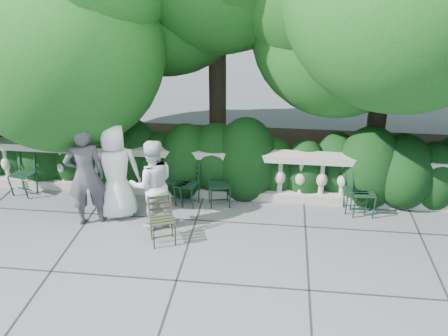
# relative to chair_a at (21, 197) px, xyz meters

# --- Properties ---
(ground) EXTENTS (90.00, 90.00, 0.00)m
(ground) POSITION_rel_chair_a_xyz_m (4.15, -1.27, 0.00)
(ground) COLOR #54565C
(ground) RESTS_ON ground
(balustrade) EXTENTS (12.00, 0.44, 1.00)m
(balustrade) POSITION_rel_chair_a_xyz_m (4.15, 0.53, 0.49)
(balustrade) COLOR #9E998E
(balustrade) RESTS_ON ground
(shrub_hedge) EXTENTS (15.00, 2.60, 1.70)m
(shrub_hedge) POSITION_rel_chair_a_xyz_m (4.15, 1.73, 0.00)
(shrub_hedge) COLOR black
(shrub_hedge) RESTS_ON ground
(chair_a) EXTENTS (0.54, 0.57, 0.84)m
(chair_a) POSITION_rel_chair_a_xyz_m (0.00, 0.00, 0.00)
(chair_a) COLOR black
(chair_a) RESTS_ON ground
(chair_b) EXTENTS (0.53, 0.56, 0.84)m
(chair_b) POSITION_rel_chair_a_xyz_m (3.35, -0.04, 0.00)
(chair_b) COLOR black
(chair_b) RESTS_ON ground
(chair_c) EXTENTS (0.60, 0.62, 0.84)m
(chair_c) POSITION_rel_chair_a_xyz_m (3.15, 0.05, 0.00)
(chair_c) COLOR black
(chair_c) RESTS_ON ground
(chair_d) EXTENTS (0.55, 0.58, 0.84)m
(chair_d) POSITION_rel_chair_a_xyz_m (4.05, 0.01, 0.00)
(chair_d) COLOR black
(chair_d) RESTS_ON ground
(chair_e) EXTENTS (0.46, 0.50, 0.84)m
(chair_e) POSITION_rel_chair_a_xyz_m (6.59, 0.07, 0.00)
(chair_e) COLOR black
(chair_e) RESTS_ON ground
(chair_f) EXTENTS (0.46, 0.50, 0.84)m
(chair_f) POSITION_rel_chair_a_xyz_m (6.72, -0.03, 0.00)
(chair_f) COLOR black
(chair_f) RESTS_ON ground
(chair_weathered) EXTENTS (0.59, 0.61, 0.84)m
(chair_weathered) POSITION_rel_chair_a_xyz_m (3.27, -1.39, 0.00)
(chair_weathered) COLOR black
(chair_weathered) RESTS_ON ground
(person_businessman) EXTENTS (1.05, 0.88, 1.83)m
(person_businessman) POSITION_rel_chair_a_xyz_m (2.19, -0.44, 0.92)
(person_businessman) COLOR white
(person_businessman) RESTS_ON ground
(person_woman_grey) EXTENTS (0.81, 0.70, 1.89)m
(person_woman_grey) POSITION_rel_chair_a_xyz_m (1.74, -0.74, 0.94)
(person_woman_grey) COLOR #414045
(person_woman_grey) RESTS_ON ground
(person_casual_man) EXTENTS (0.98, 0.88, 1.65)m
(person_casual_man) POSITION_rel_chair_a_xyz_m (2.94, -0.73, 0.83)
(person_casual_man) COLOR silver
(person_casual_man) RESTS_ON ground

